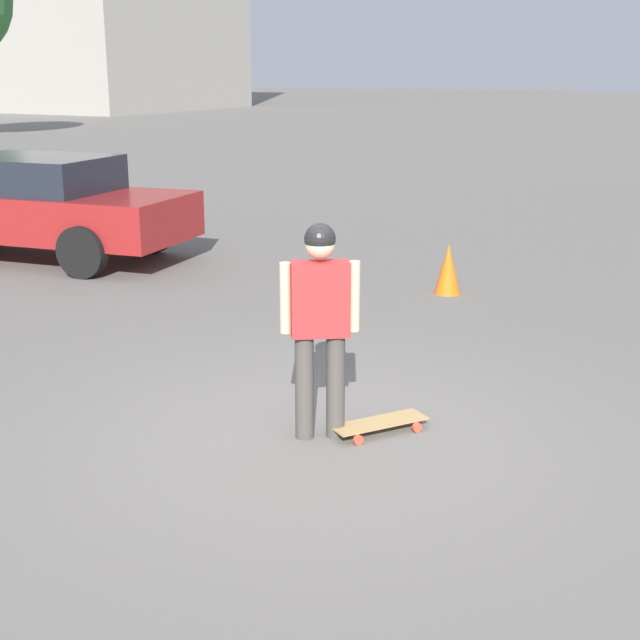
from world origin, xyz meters
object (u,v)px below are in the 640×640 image
at_px(skateboard, 379,424).
at_px(traffic_cone, 448,269).
at_px(car_parked_near, 31,205).
at_px(person, 320,314).

relative_size(skateboard, traffic_cone, 1.22).
bearing_deg(traffic_cone, car_parked_near, -173.84).
bearing_deg(traffic_cone, skateboard, -77.60).
bearing_deg(car_parked_near, traffic_cone, 179.58).
height_order(skateboard, car_parked_near, car_parked_near).
xyz_separation_m(person, skateboard, (0.37, 0.28, -0.90)).
xyz_separation_m(person, car_parked_near, (-6.75, 4.04, -0.19)).
xyz_separation_m(skateboard, traffic_cone, (-0.97, 4.42, 0.24)).
bearing_deg(person, skateboard, 4.14).
xyz_separation_m(person, traffic_cone, (-0.60, 4.70, -0.65)).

